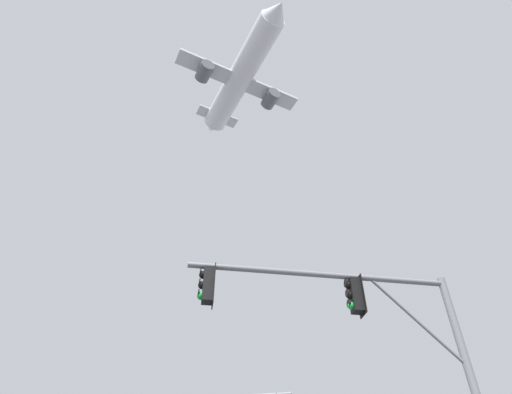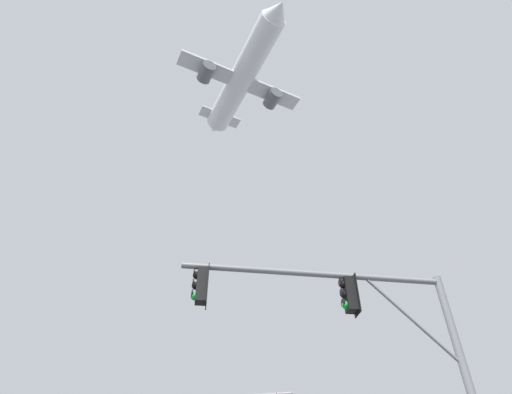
{
  "view_description": "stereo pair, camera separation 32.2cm",
  "coord_description": "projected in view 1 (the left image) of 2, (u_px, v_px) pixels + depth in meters",
  "views": [
    {
      "loc": [
        0.68,
        -3.65,
        1.14
      ],
      "look_at": [
        0.29,
        14.76,
        15.93
      ],
      "focal_mm": 29.49,
      "sensor_mm": 36.0,
      "label": 1
    },
    {
      "loc": [
        1.0,
        -3.64,
        1.14
      ],
      "look_at": [
        0.29,
        14.76,
        15.93
      ],
      "focal_mm": 29.49,
      "sensor_mm": 36.0,
      "label": 2
    }
  ],
  "objects": [
    {
      "name": "airplane",
      "position": [
        241.0,
        76.0,
        50.77
      ],
      "size": [
        14.69,
        19.02,
        5.53
      ],
      "color": "white"
    },
    {
      "name": "signal_pole_near",
      "position": [
        368.0,
        331.0,
        10.15
      ],
      "size": [
        6.83,
        1.39,
        6.56
      ],
      "color": "slate",
      "rests_on": "ground"
    }
  ]
}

